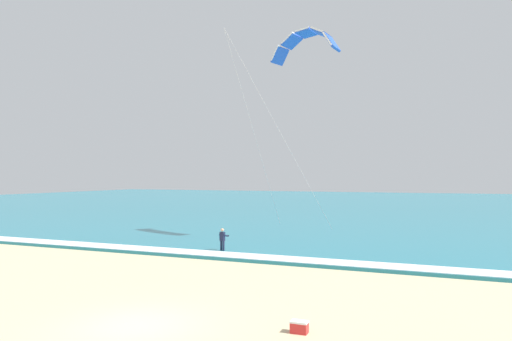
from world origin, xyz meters
name	(u,v)px	position (x,y,z in m)	size (l,w,h in m)	color
ground_plane	(137,325)	(0.00, 0.00, 0.00)	(200.00, 200.00, 0.00)	beige
sea	(382,204)	(0.00, 72.04, 0.10)	(200.00, 120.00, 0.20)	teal
surf_foam	(268,257)	(0.00, 13.04, 0.22)	(200.00, 1.85, 0.04)	white
surfboard	(222,253)	(-3.80, 14.50, 0.03)	(0.74, 1.46, 0.09)	yellow
kitesurfer	(223,239)	(-3.79, 14.52, 0.94)	(0.60, 0.59, 1.69)	#191E38
kite_primary	(305,42)	(-0.25, 22.26, 16.01)	(6.73, 9.21, 15.80)	blue
cooler_box	(299,327)	(5.50, 1.34, 0.20)	(0.58, 0.38, 0.40)	red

